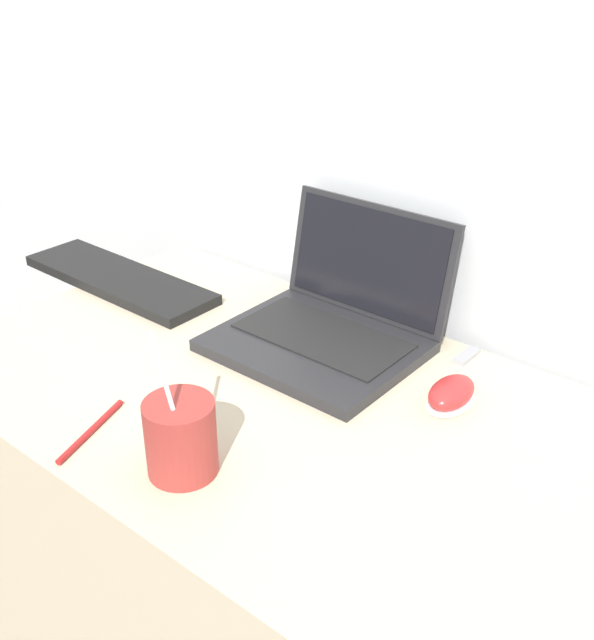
{
  "coord_description": "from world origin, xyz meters",
  "views": [
    {
      "loc": [
        0.63,
        -0.39,
        1.39
      ],
      "look_at": [
        -0.04,
        0.42,
        0.84
      ],
      "focal_mm": 42.0,
      "sensor_mm": 36.0,
      "label": 1
    }
  ],
  "objects": [
    {
      "name": "pen",
      "position": [
        -0.14,
        0.09,
        0.76
      ],
      "size": [
        0.06,
        0.15,
        0.01
      ],
      "color": "#A51E1E",
      "rests_on": "desk"
    },
    {
      "name": "drink_cup",
      "position": [
        0.02,
        0.11,
        0.81
      ],
      "size": [
        0.09,
        0.09,
        0.2
      ],
      "color": "#9E332D",
      "rests_on": "desk"
    },
    {
      "name": "external_keyboard",
      "position": [
        -0.51,
        0.43,
        0.77
      ],
      "size": [
        0.45,
        0.13,
        0.02
      ],
      "color": "black",
      "rests_on": "desk"
    },
    {
      "name": "usb_stick",
      "position": [
        0.17,
        0.61,
        0.76
      ],
      "size": [
        0.02,
        0.06,
        0.01
      ],
      "color": "#99999E",
      "rests_on": "desk"
    },
    {
      "name": "desk",
      "position": [
        0.0,
        0.33,
        0.38
      ],
      "size": [
        1.13,
        0.65,
        0.76
      ],
      "color": "beige",
      "rests_on": "ground_plane"
    },
    {
      "name": "wall_back",
      "position": [
        0.0,
        0.69,
        1.25
      ],
      "size": [
        7.0,
        0.04,
        2.5
      ],
      "color": "silver",
      "rests_on": "ground_plane"
    },
    {
      "name": "laptop",
      "position": [
        -0.04,
        0.51,
        0.8
      ],
      "size": [
        0.33,
        0.31,
        0.21
      ],
      "color": "#232326",
      "rests_on": "desk"
    },
    {
      "name": "computer_mouse",
      "position": [
        0.21,
        0.48,
        0.77
      ],
      "size": [
        0.06,
        0.1,
        0.04
      ],
      "color": "white",
      "rests_on": "desk"
    }
  ]
}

